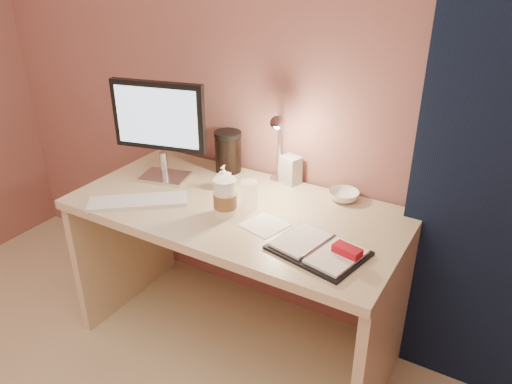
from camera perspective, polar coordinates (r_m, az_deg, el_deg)
The scene contains 13 objects.
desk at distance 2.25m, azimuth -1.12°, elevation -5.92°, with size 1.40×0.70×0.73m.
monitor at distance 2.27m, azimuth -10.95°, elevation 7.84°, with size 0.43×0.20×0.46m.
keyboard at distance 2.16m, azimuth -13.30°, elevation -1.07°, with size 0.41×0.12×0.02m, color white.
planner at distance 1.79m, azimuth 7.39°, elevation -6.53°, with size 0.36×0.30×0.05m.
paper_a at distance 1.85m, azimuth 5.58°, elevation -5.79°, with size 0.16×0.16×0.00m, color white.
paper_b at distance 1.95m, azimuth 1.00°, elevation -3.79°, with size 0.15×0.15×0.00m, color white.
coffee_cup at distance 2.00m, azimuth -3.55°, elevation -0.66°, with size 0.09×0.09×0.15m.
clear_cup at distance 2.04m, azimuth -0.77°, elevation -0.35°, with size 0.07×0.07×0.12m, color white.
bowl at distance 2.16m, azimuth 9.98°, elevation -0.43°, with size 0.13×0.13×0.04m, color white.
lotion_bottle at distance 2.21m, azimuth -3.70°, elevation 1.67°, with size 0.05×0.05×0.11m, color white.
dark_jar at distance 2.38m, azimuth -3.20°, elevation 4.40°, with size 0.12×0.12×0.18m, color black.
product_box at distance 2.26m, azimuth 3.95°, elevation 2.54°, with size 0.09×0.07×0.13m, color #B6B7B2.
desk_lamp at distance 2.17m, azimuth 0.89°, elevation 5.95°, with size 0.14×0.21×0.35m.
Camera 1 is at (1.00, -0.16, 1.72)m, focal length 35.00 mm.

